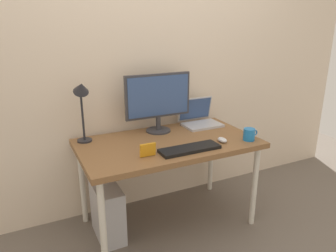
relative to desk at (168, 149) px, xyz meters
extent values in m
plane|color=#665B51|center=(0.00, 0.00, -0.65)|extent=(6.00, 6.00, 0.00)
cube|color=beige|center=(0.00, 0.43, 0.65)|extent=(4.40, 0.04, 2.60)
cube|color=brown|center=(0.00, 0.00, 0.04)|extent=(1.33, 0.74, 0.04)
cylinder|color=silver|center=(-0.61, -0.31, -0.31)|extent=(0.04, 0.04, 0.67)
cylinder|color=silver|center=(0.61, -0.31, -0.31)|extent=(0.04, 0.04, 0.67)
cylinder|color=silver|center=(-0.61, 0.31, -0.31)|extent=(0.04, 0.04, 0.67)
cylinder|color=silver|center=(0.61, 0.31, -0.31)|extent=(0.04, 0.04, 0.67)
cylinder|color=#333338|center=(0.03, 0.24, 0.07)|extent=(0.20, 0.20, 0.01)
cylinder|color=#333338|center=(0.03, 0.24, 0.13)|extent=(0.04, 0.04, 0.11)
cube|color=#333338|center=(0.03, 0.24, 0.36)|extent=(0.55, 0.03, 0.35)
cube|color=#334C7F|center=(0.03, 0.22, 0.36)|extent=(0.52, 0.01, 0.32)
cube|color=#B2B2B7|center=(0.43, 0.20, 0.07)|extent=(0.32, 0.22, 0.02)
cube|color=#B2B2B7|center=(0.43, 0.33, 0.18)|extent=(0.32, 0.05, 0.21)
cube|color=#334C7F|center=(0.43, 0.32, 0.19)|extent=(0.30, 0.04, 0.18)
cylinder|color=#232328|center=(-0.57, 0.27, 0.07)|extent=(0.11, 0.11, 0.01)
cylinder|color=#232328|center=(-0.57, 0.27, 0.26)|extent=(0.02, 0.02, 0.37)
cone|color=#232328|center=(-0.57, 0.23, 0.48)|extent=(0.11, 0.14, 0.13)
cube|color=black|center=(0.06, -0.23, 0.07)|extent=(0.44, 0.14, 0.02)
ellipsoid|color=silver|center=(0.36, -0.20, 0.08)|extent=(0.06, 0.09, 0.03)
cylinder|color=#1E72BF|center=(0.56, -0.25, 0.11)|extent=(0.09, 0.09, 0.09)
torus|color=#1E72BF|center=(0.62, -0.25, 0.11)|extent=(0.05, 0.01, 0.05)
cube|color=orange|center=(-0.25, -0.20, 0.11)|extent=(0.11, 0.02, 0.09)
cube|color=#B2B2B7|center=(-0.49, 0.04, -0.44)|extent=(0.18, 0.36, 0.42)
camera|label=1|loc=(-0.98, -2.02, 0.91)|focal=33.99mm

